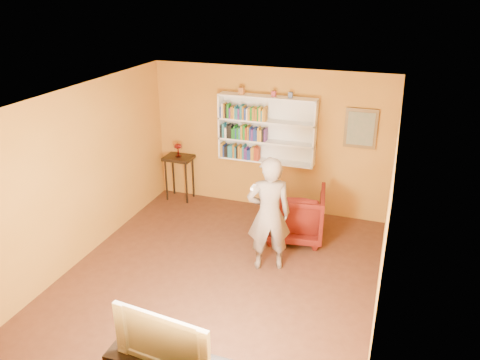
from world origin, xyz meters
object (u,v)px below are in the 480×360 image
console_table (179,164)px  person (269,214)px  television (167,335)px  bookshelf (267,129)px  ruby_lustre (178,147)px  armchair (295,213)px

console_table → person: bearing=-37.6°
person → television: (-0.31, -2.68, -0.11)m
bookshelf → person: (0.60, -1.98, -0.69)m
ruby_lustre → person: bearing=-37.6°
television → armchair: bearing=88.3°
bookshelf → person: size_ratio=1.00×
console_table → television: (2.06, -4.50, 0.05)m
armchair → person: size_ratio=0.54×
armchair → television: (-0.48, -3.73, 0.35)m
person → ruby_lustre: bearing=-59.8°
ruby_lustre → armchair: 2.73m
console_table → person: person is taller
console_table → ruby_lustre: (-0.00, 0.00, 0.35)m
console_table → person: (2.36, -1.82, 0.16)m
ruby_lustre → armchair: (2.54, -0.77, -0.65)m
bookshelf → ruby_lustre: bookshelf is taller
console_table → ruby_lustre: ruby_lustre is taller
bookshelf → person: bearing=-73.0°
ruby_lustre → television: 4.96m
ruby_lustre → armchair: bearing=-17.0°
bookshelf → television: size_ratio=1.66×
armchair → person: 1.15m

